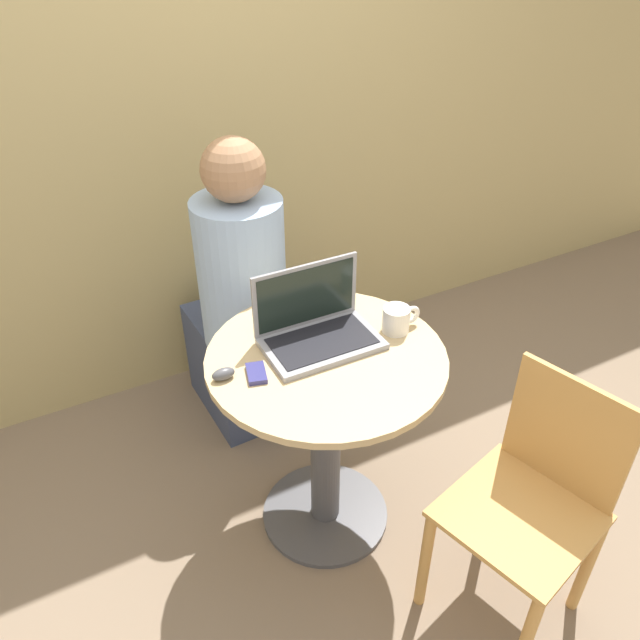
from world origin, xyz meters
TOP-DOWN VIEW (x-y plane):
  - ground_plane at (0.00, 0.00)m, footprint 12.00×12.00m
  - back_wall at (0.00, 1.10)m, footprint 7.00×0.05m
  - round_table at (0.00, 0.00)m, footprint 0.76×0.76m
  - laptop at (0.01, 0.08)m, footprint 0.37×0.23m
  - cell_phone at (-0.23, 0.01)m, footprint 0.08×0.10m
  - computer_mouse at (-0.32, 0.04)m, footprint 0.07×0.04m
  - coffee_cup at (0.27, 0.01)m, footprint 0.14×0.09m
  - chair_empty at (0.39, -0.56)m, footprint 0.49×0.49m
  - person_seated at (-0.04, 0.67)m, footprint 0.34×0.53m

SIDE VIEW (x-z plane):
  - ground_plane at x=0.00m, z-range 0.00..0.00m
  - chair_empty at x=0.39m, z-range 0.03..0.87m
  - round_table at x=0.00m, z-range 0.14..0.90m
  - person_seated at x=-0.04m, z-range -0.10..1.18m
  - cell_phone at x=-0.23m, z-range 0.77..0.78m
  - computer_mouse at x=-0.32m, z-range 0.77..0.80m
  - coffee_cup at x=0.27m, z-range 0.77..0.85m
  - laptop at x=0.01m, z-range 0.70..0.94m
  - back_wall at x=0.00m, z-range 0.00..2.60m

